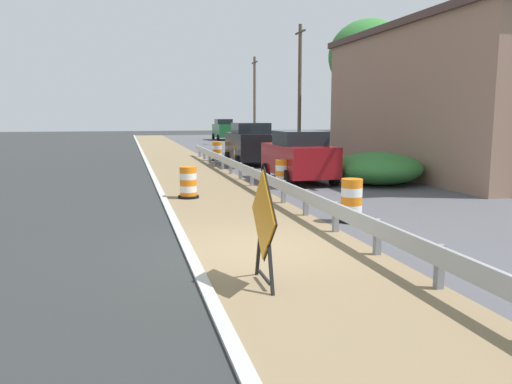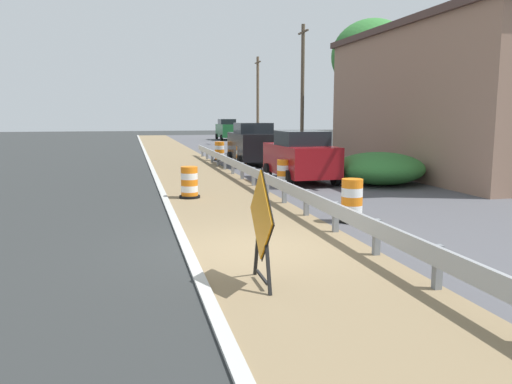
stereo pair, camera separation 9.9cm
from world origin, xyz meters
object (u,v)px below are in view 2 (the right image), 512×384
traffic_barrel_close (189,184)px  car_mid_far_lane (257,136)px  utility_pole_mid (302,88)px  utility_pole_near (468,56)px  traffic_barrel_mid (284,174)px  traffic_barrel_far (220,152)px  utility_pole_far (258,99)px  traffic_barrel_nearest (352,203)px  warning_sign_diamond (261,221)px  car_trailing_near_lane (227,130)px  car_lead_near_lane (252,144)px  traffic_barrel_farther (241,157)px  car_lead_far_lane (300,156)px

traffic_barrel_close → car_mid_far_lane: car_mid_far_lane is taller
utility_pole_mid → utility_pole_near: bearing=-89.3°
traffic_barrel_close → traffic_barrel_mid: size_ratio=1.01×
traffic_barrel_far → utility_pole_far: 17.00m
traffic_barrel_nearest → utility_pole_mid: utility_pole_mid is taller
car_mid_far_lane → utility_pole_near: utility_pole_near is taller
warning_sign_diamond → traffic_barrel_close: size_ratio=1.84×
traffic_barrel_far → car_trailing_near_lane: car_trailing_near_lane is taller
car_lead_near_lane → car_mid_far_lane: car_lead_near_lane is taller
car_lead_near_lane → utility_pole_mid: (4.86, 6.08, 3.30)m
utility_pole_far → traffic_barrel_mid: bearing=-101.9°
car_mid_far_lane → utility_pole_far: bearing=164.7°
traffic_barrel_mid → car_lead_near_lane: 8.54m
traffic_barrel_close → traffic_barrel_mid: (3.75, 1.86, -0.00)m
traffic_barrel_mid → traffic_barrel_far: 11.56m
car_lead_near_lane → utility_pole_near: (5.06, -10.88, 3.56)m
traffic_barrel_far → car_trailing_near_lane: (5.13, 24.98, 0.62)m
car_mid_far_lane → utility_pole_mid: 9.41m
traffic_barrel_close → utility_pole_far: size_ratio=0.13×
warning_sign_diamond → traffic_barrel_far: size_ratio=1.69×
traffic_barrel_mid → traffic_barrel_farther: traffic_barrel_farther is taller
traffic_barrel_nearest → car_lead_near_lane: size_ratio=0.26×
utility_pole_near → car_lead_far_lane: bearing=143.7°
traffic_barrel_nearest → traffic_barrel_farther: size_ratio=1.04×
car_lead_near_lane → utility_pole_far: utility_pole_far is taller
car_lead_far_lane → utility_pole_far: bearing=-10.9°
car_trailing_near_lane → car_mid_far_lane: bearing=0.6°
car_lead_far_lane → car_mid_far_lane: size_ratio=1.05×
car_trailing_near_lane → car_mid_far_lane: car_trailing_near_lane is taller
car_lead_near_lane → car_mid_far_lane: (3.94, 14.79, -0.16)m
traffic_barrel_farther → traffic_barrel_nearest: bearing=-91.3°
warning_sign_diamond → traffic_barrel_nearest: (3.39, 4.10, -0.54)m
car_trailing_near_lane → car_lead_far_lane: (-3.64, -35.38, -0.10)m
traffic_barrel_close → traffic_barrel_farther: bearing=68.6°
traffic_barrel_farther → car_mid_far_lane: bearing=73.1°
car_lead_near_lane → car_lead_far_lane: (0.22, -7.32, -0.11)m
traffic_barrel_nearest → traffic_barrel_far: (-0.22, 18.18, 0.01)m
car_lead_near_lane → traffic_barrel_nearest: bearing=176.2°
traffic_barrel_far → traffic_barrel_farther: 3.63m
traffic_barrel_farther → car_lead_near_lane: (0.72, 0.51, 0.65)m
warning_sign_diamond → traffic_barrel_far: (3.17, 22.29, -0.53)m
traffic_barrel_farther → car_lead_near_lane: car_lead_near_lane is taller
traffic_barrel_close → car_trailing_near_lane: car_trailing_near_lane is taller
car_lead_far_lane → utility_pole_mid: bearing=-19.7°
warning_sign_diamond → car_lead_near_lane: 19.71m
warning_sign_diamond → utility_pole_near: (9.49, 8.33, 3.66)m
traffic_barrel_mid → traffic_barrel_farther: size_ratio=0.96×
warning_sign_diamond → car_lead_far_lane: 12.77m
utility_pole_near → utility_pole_mid: (-0.20, 16.96, -0.27)m
warning_sign_diamond → traffic_barrel_farther: (3.72, 18.69, -0.56)m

